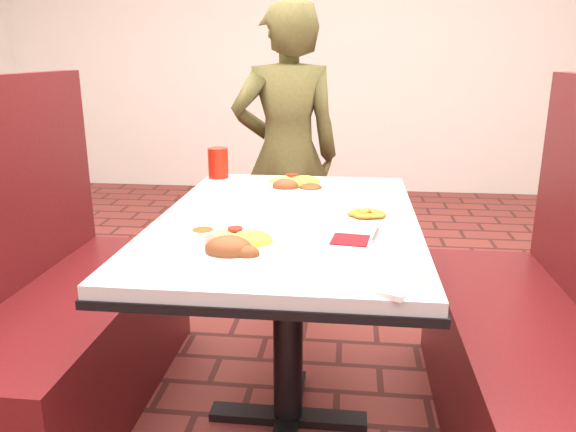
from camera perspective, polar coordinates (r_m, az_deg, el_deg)
The scene contains 14 objects.
dining_table at distance 1.79m, azimuth 0.00°, elevation -2.95°, with size 0.81×1.21×0.75m.
booth_bench_left at distance 2.16m, azimuth -21.96°, elevation -10.12°, with size 0.47×1.20×1.17m.
booth_bench_right at distance 2.01m, azimuth 23.84°, elevation -12.33°, with size 0.47×1.20×1.17m.
diner_person at distance 2.81m, azimuth -0.11°, elevation 6.03°, with size 0.54×0.36×1.49m, color brown.
near_dinner_plate at distance 1.45m, azimuth -5.41°, elevation -2.47°, with size 0.28×0.28×0.09m.
far_dinner_plate at distance 2.11m, azimuth 0.79°, elevation 3.47°, with size 0.29×0.29×0.07m.
plantain_plate at distance 1.74m, azimuth 7.91°, elevation 0.01°, with size 0.17×0.17×0.03m.
maroon_napkin at distance 1.55m, azimuth 6.34°, elevation -2.42°, with size 0.10×0.10×0.00m, color maroon.
spoon_utensil at distance 1.59m, azimuth 8.90°, elevation -1.86°, with size 0.01×0.12×0.00m, color silver.
red_tumbler at distance 2.32m, azimuth -7.11°, elevation 5.39°, with size 0.08×0.08×0.12m, color red.
paper_napkin at distance 1.29m, azimuth 8.11°, elevation -6.06°, with size 0.22×0.17×0.01m, color white.
knife_utensil at distance 1.42m, azimuth -2.80°, elevation -3.70°, with size 0.01×0.18×0.00m, color silver.
fork_utensil at distance 1.46m, azimuth -6.55°, elevation -3.24°, with size 0.01×0.14×0.00m, color silver.
lettuce_shreds at distance 1.82m, azimuth 1.47°, elevation 0.52°, with size 0.28×0.32×0.00m, color #8AC54F, non-canonical shape.
Camera 1 is at (0.19, -1.68, 1.24)m, focal length 35.00 mm.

